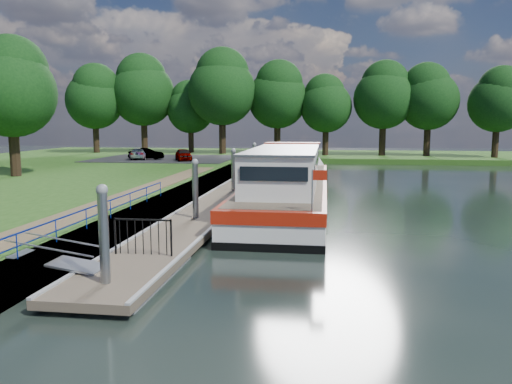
# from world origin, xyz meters

# --- Properties ---
(ground) EXTENTS (160.00, 160.00, 0.00)m
(ground) POSITION_xyz_m (0.00, 0.00, 0.00)
(ground) COLOR black
(ground) RESTS_ON ground
(bank_edge) EXTENTS (1.10, 90.00, 0.78)m
(bank_edge) POSITION_xyz_m (-2.55, 15.00, 0.39)
(bank_edge) COLOR #473D2D
(bank_edge) RESTS_ON ground
(far_bank) EXTENTS (60.00, 18.00, 0.60)m
(far_bank) POSITION_xyz_m (12.00, 52.00, 0.30)
(far_bank) COLOR #244C15
(far_bank) RESTS_ON ground
(footpath) EXTENTS (1.60, 40.00, 0.05)m
(footpath) POSITION_xyz_m (-4.40, 8.00, 0.80)
(footpath) COLOR brown
(footpath) RESTS_ON riverbank
(carpark) EXTENTS (14.00, 12.00, 0.06)m
(carpark) POSITION_xyz_m (-11.00, 38.00, 0.81)
(carpark) COLOR black
(carpark) RESTS_ON riverbank
(blue_fence) EXTENTS (0.04, 18.04, 0.72)m
(blue_fence) POSITION_xyz_m (-2.75, 3.00, 1.31)
(blue_fence) COLOR #0C2DBF
(blue_fence) RESTS_ON riverbank
(pontoon) EXTENTS (2.50, 30.00, 0.56)m
(pontoon) POSITION_xyz_m (0.00, 13.00, 0.18)
(pontoon) COLOR brown
(pontoon) RESTS_ON ground
(mooring_piles) EXTENTS (0.30, 27.30, 3.55)m
(mooring_piles) POSITION_xyz_m (0.00, 13.00, 1.28)
(mooring_piles) COLOR gray
(mooring_piles) RESTS_ON ground
(gangway) EXTENTS (2.58, 1.00, 0.92)m
(gangway) POSITION_xyz_m (-1.85, 0.50, 0.63)
(gangway) COLOR #A5A8AD
(gangway) RESTS_ON ground
(gate_panel) EXTENTS (1.85, 0.05, 1.15)m
(gate_panel) POSITION_xyz_m (-0.00, 2.20, 1.15)
(gate_panel) COLOR black
(gate_panel) RESTS_ON ground
(barge) EXTENTS (4.36, 21.15, 4.78)m
(barge) POSITION_xyz_m (3.60, 14.96, 1.09)
(barge) COLOR black
(barge) RESTS_ON ground
(horizon_trees) EXTENTS (54.38, 10.03, 12.87)m
(horizon_trees) POSITION_xyz_m (-1.61, 48.68, 7.95)
(horizon_trees) COLOR #332316
(horizon_trees) RESTS_ON ground
(bank_tree_a) EXTENTS (6.12, 6.12, 9.72)m
(bank_tree_a) POSITION_xyz_m (-15.99, 20.08, 7.02)
(bank_tree_a) COLOR #332316
(bank_tree_a) RESTS_ON riverbank
(car_a) EXTENTS (2.62, 3.72, 1.18)m
(car_a) POSITION_xyz_m (-8.24, 35.09, 1.42)
(car_a) COLOR #999999
(car_a) RESTS_ON carpark
(car_b) EXTENTS (3.61, 1.81, 1.14)m
(car_b) POSITION_xyz_m (-12.34, 35.98, 1.40)
(car_b) COLOR #999999
(car_b) RESTS_ON carpark
(car_c) EXTENTS (2.44, 4.17, 1.14)m
(car_c) POSITION_xyz_m (-13.19, 36.26, 1.40)
(car_c) COLOR #999999
(car_c) RESTS_ON carpark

